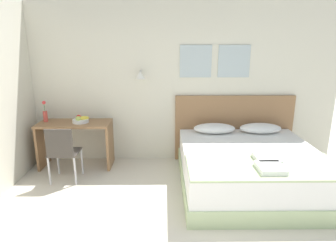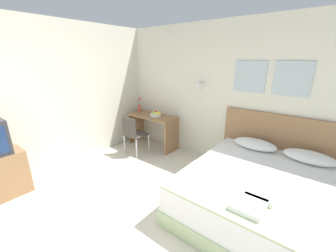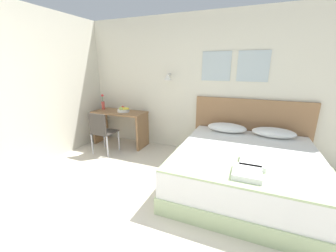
{
  "view_description": "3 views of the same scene",
  "coord_description": "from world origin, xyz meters",
  "px_view_note": "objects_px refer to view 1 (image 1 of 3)",
  "views": [
    {
      "loc": [
        -0.16,
        -2.1,
        2.02
      ],
      "look_at": [
        -0.12,
        1.73,
        0.93
      ],
      "focal_mm": 32.0,
      "sensor_mm": 36.0,
      "label": 1
    },
    {
      "loc": [
        1.47,
        -0.76,
        2.01
      ],
      "look_at": [
        -0.71,
        2.0,
        0.83
      ],
      "focal_mm": 22.0,
      "sensor_mm": 36.0,
      "label": 2
    },
    {
      "loc": [
        1.02,
        -1.07,
        1.71
      ],
      "look_at": [
        -0.26,
        2.06,
        0.72
      ],
      "focal_mm": 22.0,
      "sensor_mm": 36.0,
      "label": 3
    }
  ],
  "objects_px": {
    "folded_towel_near_foot": "(267,158)",
    "flower_vase": "(45,114)",
    "fruit_bowl": "(81,120)",
    "folded_towel_mid_bed": "(270,168)",
    "throw_blanket": "(265,166)",
    "pillow_right": "(260,128)",
    "headboard": "(234,128)",
    "pillow_left": "(214,128)",
    "desk_chair": "(62,150)",
    "desk": "(75,136)",
    "bed": "(249,168)"
  },
  "relations": [
    {
      "from": "folded_towel_near_foot",
      "to": "flower_vase",
      "type": "height_order",
      "value": "flower_vase"
    },
    {
      "from": "fruit_bowl",
      "to": "flower_vase",
      "type": "height_order",
      "value": "flower_vase"
    },
    {
      "from": "folded_towel_mid_bed",
      "to": "throw_blanket",
      "type": "bearing_deg",
      "value": 96.88
    },
    {
      "from": "pillow_right",
      "to": "folded_towel_near_foot",
      "type": "distance_m",
      "value": 1.3
    },
    {
      "from": "throw_blanket",
      "to": "fruit_bowl",
      "type": "distance_m",
      "value": 2.91
    },
    {
      "from": "pillow_right",
      "to": "throw_blanket",
      "type": "distance_m",
      "value": 1.46
    },
    {
      "from": "headboard",
      "to": "pillow_left",
      "type": "bearing_deg",
      "value": -145.54
    },
    {
      "from": "pillow_left",
      "to": "fruit_bowl",
      "type": "relative_size",
      "value": 2.48
    },
    {
      "from": "desk_chair",
      "to": "fruit_bowl",
      "type": "xyz_separation_m",
      "value": [
        0.13,
        0.59,
        0.3
      ]
    },
    {
      "from": "headboard",
      "to": "throw_blanket",
      "type": "height_order",
      "value": "headboard"
    },
    {
      "from": "headboard",
      "to": "flower_vase",
      "type": "xyz_separation_m",
      "value": [
        -3.14,
        -0.22,
        0.31
      ]
    },
    {
      "from": "desk_chair",
      "to": "fruit_bowl",
      "type": "bearing_deg",
      "value": 77.91
    },
    {
      "from": "headboard",
      "to": "desk_chair",
      "type": "height_order",
      "value": "headboard"
    },
    {
      "from": "folded_towel_near_foot",
      "to": "folded_towel_mid_bed",
      "type": "height_order",
      "value": "same"
    },
    {
      "from": "folded_towel_near_foot",
      "to": "fruit_bowl",
      "type": "xyz_separation_m",
      "value": [
        -2.62,
        1.23,
        0.18
      ]
    },
    {
      "from": "pillow_left",
      "to": "pillow_right",
      "type": "height_order",
      "value": "same"
    },
    {
      "from": "headboard",
      "to": "folded_towel_near_foot",
      "type": "relative_size",
      "value": 5.9
    },
    {
      "from": "flower_vase",
      "to": "pillow_left",
      "type": "bearing_deg",
      "value": -0.77
    },
    {
      "from": "throw_blanket",
      "to": "desk_chair",
      "type": "xyz_separation_m",
      "value": [
        -2.68,
        0.78,
        -0.07
      ]
    },
    {
      "from": "throw_blanket",
      "to": "fruit_bowl",
      "type": "relative_size",
      "value": 6.76
    },
    {
      "from": "desk",
      "to": "desk_chair",
      "type": "bearing_deg",
      "value": -91.93
    },
    {
      "from": "bed",
      "to": "desk_chair",
      "type": "height_order",
      "value": "desk_chair"
    },
    {
      "from": "pillow_left",
      "to": "folded_towel_near_foot",
      "type": "bearing_deg",
      "value": -70.4
    },
    {
      "from": "headboard",
      "to": "fruit_bowl",
      "type": "relative_size",
      "value": 7.41
    },
    {
      "from": "pillow_right",
      "to": "throw_blanket",
      "type": "relative_size",
      "value": 0.37
    },
    {
      "from": "folded_towel_mid_bed",
      "to": "desk",
      "type": "distance_m",
      "value": 3.08
    },
    {
      "from": "desk_chair",
      "to": "fruit_bowl",
      "type": "height_order",
      "value": "fruit_bowl"
    },
    {
      "from": "desk",
      "to": "desk_chair",
      "type": "height_order",
      "value": "desk_chair"
    },
    {
      "from": "bed",
      "to": "folded_towel_mid_bed",
      "type": "relative_size",
      "value": 6.34
    },
    {
      "from": "bed",
      "to": "flower_vase",
      "type": "height_order",
      "value": "flower_vase"
    },
    {
      "from": "pillow_left",
      "to": "desk",
      "type": "bearing_deg",
      "value": -179.36
    },
    {
      "from": "throw_blanket",
      "to": "folded_towel_mid_bed",
      "type": "xyz_separation_m",
      "value": [
        0.02,
        -0.14,
        0.04
      ]
    },
    {
      "from": "headboard",
      "to": "flower_vase",
      "type": "height_order",
      "value": "headboard"
    },
    {
      "from": "pillow_left",
      "to": "pillow_right",
      "type": "relative_size",
      "value": 1.0
    },
    {
      "from": "pillow_left",
      "to": "pillow_right",
      "type": "xyz_separation_m",
      "value": [
        0.76,
        0.0,
        0.0
      ]
    },
    {
      "from": "throw_blanket",
      "to": "pillow_right",
      "type": "bearing_deg",
      "value": 74.85
    },
    {
      "from": "flower_vase",
      "to": "throw_blanket",
      "type": "bearing_deg",
      "value": -24.66
    },
    {
      "from": "pillow_left",
      "to": "flower_vase",
      "type": "distance_m",
      "value": 2.77
    },
    {
      "from": "folded_towel_near_foot",
      "to": "flower_vase",
      "type": "relative_size",
      "value": 1.0
    },
    {
      "from": "throw_blanket",
      "to": "folded_towel_near_foot",
      "type": "xyz_separation_m",
      "value": [
        0.07,
        0.14,
        0.04
      ]
    },
    {
      "from": "pillow_right",
      "to": "flower_vase",
      "type": "distance_m",
      "value": 3.53
    },
    {
      "from": "pillow_left",
      "to": "headboard",
      "type": "bearing_deg",
      "value": 34.46
    },
    {
      "from": "folded_towel_near_foot",
      "to": "flower_vase",
      "type": "xyz_separation_m",
      "value": [
        -3.21,
        1.3,
        0.27
      ]
    },
    {
      "from": "desk_chair",
      "to": "fruit_bowl",
      "type": "distance_m",
      "value": 0.67
    },
    {
      "from": "fruit_bowl",
      "to": "throw_blanket",
      "type": "bearing_deg",
      "value": -28.23
    },
    {
      "from": "bed",
      "to": "desk_chair",
      "type": "relative_size",
      "value": 2.45
    },
    {
      "from": "bed",
      "to": "flower_vase",
      "type": "bearing_deg",
      "value": 165.01
    },
    {
      "from": "pillow_right",
      "to": "folded_towel_near_foot",
      "type": "xyz_separation_m",
      "value": [
        -0.31,
        -1.26,
        -0.02
      ]
    },
    {
      "from": "folded_towel_near_foot",
      "to": "flower_vase",
      "type": "distance_m",
      "value": 3.47
    },
    {
      "from": "folded_towel_mid_bed",
      "to": "fruit_bowl",
      "type": "height_order",
      "value": "fruit_bowl"
    }
  ]
}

